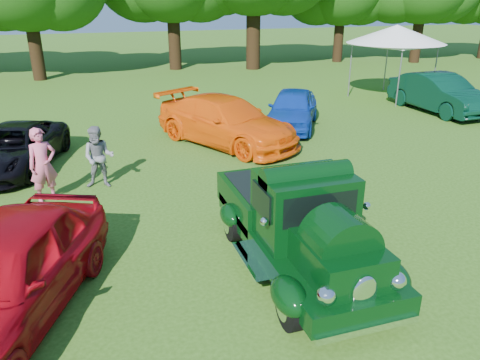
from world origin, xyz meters
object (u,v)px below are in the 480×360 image
object	(u,v)px
back_car_green	(439,93)
spectator_grey	(99,157)
back_car_blue	(292,109)
canopy_tent	(396,35)
red_convertible	(4,273)
back_car_black	(12,148)
back_car_orange	(226,121)
hero_pickup	(298,225)
spectator_pink	(43,165)

from	to	relation	value
back_car_green	spectator_grey	xyz separation A→B (m)	(-14.25, -4.27, 0.02)
back_car_blue	back_car_green	bearing A→B (deg)	33.56
canopy_tent	back_car_green	bearing A→B (deg)	-86.30
red_convertible	back_car_black	distance (m)	7.42
back_car_orange	back_car_blue	size ratio (longest dim) A/B	1.28
back_car_orange	back_car_blue	world-z (taller)	back_car_orange
hero_pickup	spectator_pink	distance (m)	6.51
back_car_black	back_car_blue	world-z (taller)	back_car_blue
back_car_black	spectator_grey	bearing A→B (deg)	-26.90
red_convertible	back_car_green	xyz separation A→B (m)	(15.86, 9.41, 0.01)
spectator_pink	spectator_grey	xyz separation A→B (m)	(1.31, 0.50, -0.10)
spectator_pink	spectator_grey	distance (m)	1.41
spectator_grey	canopy_tent	distance (m)	16.05
back_car_orange	back_car_blue	xyz separation A→B (m)	(2.99, 1.24, -0.06)
back_car_green	canopy_tent	size ratio (longest dim) A/B	0.84
red_convertible	back_car_green	world-z (taller)	back_car_green
red_convertible	back_car_orange	bearing A→B (deg)	75.85
back_car_black	back_car_green	xyz separation A→B (m)	(16.59, 2.02, 0.18)
hero_pickup	back_car_blue	size ratio (longest dim) A/B	1.15
spectator_pink	canopy_tent	xyz separation A→B (m)	(15.35, 7.96, 2.05)
red_convertible	back_car_blue	distance (m)	12.64
spectator_pink	back_car_black	bearing A→B (deg)	88.05
spectator_pink	back_car_orange	bearing A→B (deg)	7.20
back_car_orange	spectator_pink	size ratio (longest dim) A/B	2.93
back_car_orange	canopy_tent	distance (m)	11.14
back_car_green	back_car_black	bearing A→B (deg)	-174.87
back_car_blue	back_car_green	world-z (taller)	back_car_green
hero_pickup	red_convertible	bearing A→B (deg)	-179.56
red_convertible	back_car_black	bearing A→B (deg)	118.34
back_car_blue	spectator_pink	world-z (taller)	spectator_pink
back_car_orange	back_car_green	size ratio (longest dim) A/B	1.11
red_convertible	back_car_orange	distance (m)	9.74
hero_pickup	back_car_green	size ratio (longest dim) A/B	0.99
hero_pickup	spectator_grey	size ratio (longest dim) A/B	2.96
back_car_orange	spectator_grey	xyz separation A→B (m)	(-4.24, -2.66, 0.04)
red_convertible	back_car_blue	xyz separation A→B (m)	(8.84, 9.03, -0.08)
spectator_grey	red_convertible	bearing A→B (deg)	-94.08
back_car_blue	canopy_tent	bearing A→B (deg)	58.13
back_car_green	spectator_grey	world-z (taller)	spectator_grey
back_car_green	spectator_grey	bearing A→B (deg)	-165.15
back_car_orange	spectator_pink	world-z (taller)	spectator_pink
red_convertible	spectator_pink	size ratio (longest dim) A/B	2.55
back_car_black	back_car_blue	bearing A→B (deg)	26.76
back_car_orange	spectator_pink	distance (m)	6.38
back_car_green	spectator_pink	distance (m)	16.27
back_car_black	spectator_pink	distance (m)	2.95
back_car_orange	back_car_green	world-z (taller)	back_car_green
red_convertible	back_car_black	world-z (taller)	red_convertible
hero_pickup	back_car_blue	xyz separation A→B (m)	(3.92, 8.99, -0.10)
back_car_black	spectator_grey	distance (m)	3.25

